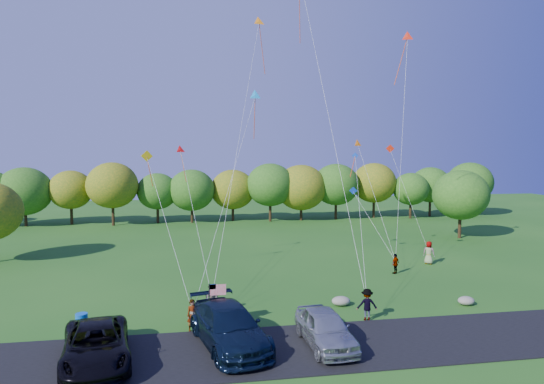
{
  "coord_description": "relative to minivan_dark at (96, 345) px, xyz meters",
  "views": [
    {
      "loc": [
        -5.13,
        -26.2,
        9.61
      ],
      "look_at": [
        0.4,
        6.0,
        6.77
      ],
      "focal_mm": 32.0,
      "sensor_mm": 36.0,
      "label": 1
    }
  ],
  "objects": [
    {
      "name": "flyer_c",
      "position": [
        14.02,
        3.43,
        -0.01
      ],
      "size": [
        1.25,
        0.83,
        1.81
      ],
      "primitive_type": "imported",
      "rotation": [
        0.0,
        0.0,
        3.0
      ],
      "color": "#4C4C59",
      "rests_on": "ground"
    },
    {
      "name": "treeline",
      "position": [
        10.52,
        39.86,
        3.85
      ],
      "size": [
        75.31,
        26.9,
        8.51
      ],
      "color": "#3C2916",
      "rests_on": "ground"
    },
    {
      "name": "flyer_a",
      "position": [
        4.29,
        3.43,
        -0.06
      ],
      "size": [
        0.71,
        0.55,
        1.72
      ],
      "primitive_type": "imported",
      "rotation": [
        0.0,
        0.0,
        0.25
      ],
      "color": "#4C4C59",
      "rests_on": "ground"
    },
    {
      "name": "flag_assembly",
      "position": [
        5.45,
        3.53,
        0.95
      ],
      "size": [
        0.92,
        0.6,
        2.49
      ],
      "color": "black",
      "rests_on": "ground"
    },
    {
      "name": "kites_aloft",
      "position": [
        13.11,
        18.63,
        16.2
      ],
      "size": [
        21.44,
        9.93,
        19.74
      ],
      "color": "red",
      "rests_on": "ground"
    },
    {
      "name": "flyer_d",
      "position": [
        19.97,
        12.94,
        -0.14
      ],
      "size": [
        0.97,
        0.84,
        1.57
      ],
      "primitive_type": "imported",
      "rotation": [
        0.0,
        0.0,
        3.75
      ],
      "color": "#4C4C59",
      "rests_on": "ground"
    },
    {
      "name": "flyer_e",
      "position": [
        24.09,
        15.49,
        0.05
      ],
      "size": [
        1.11,
        1.09,
        1.94
      ],
      "primitive_type": "imported",
      "rotation": [
        0.0,
        0.0,
        2.4
      ],
      "color": "#4C4C59",
      "rests_on": "ground"
    },
    {
      "name": "boulder_far",
      "position": [
        21.09,
        4.95,
        -0.65
      ],
      "size": [
        1.03,
        0.86,
        0.54
      ],
      "primitive_type": "ellipsoid",
      "color": "gray",
      "rests_on": "ground"
    },
    {
      "name": "minivan_dark",
      "position": [
        0.0,
        0.0,
        0.0
      ],
      "size": [
        3.82,
        6.57,
        1.72
      ],
      "primitive_type": "imported",
      "rotation": [
        0.0,
        0.0,
        0.16
      ],
      "color": "black",
      "rests_on": "asphalt_lane"
    },
    {
      "name": "park_bench",
      "position": [
        -1.0,
        3.43,
        -0.39
      ],
      "size": [
        1.79,
        0.46,
        0.99
      ],
      "rotation": [
        0.0,
        0.0,
        -0.04
      ],
      "color": "#13361A",
      "rests_on": "ground"
    },
    {
      "name": "asphalt_lane",
      "position": [
        9.33,
        0.23,
        -0.89
      ],
      "size": [
        44.0,
        6.0,
        0.06
      ],
      "primitive_type": "cube",
      "color": "black",
      "rests_on": "ground"
    },
    {
      "name": "boulder_near",
      "position": [
        13.37,
        6.16,
        -0.63
      ],
      "size": [
        1.16,
        0.91,
        0.58
      ],
      "primitive_type": "ellipsoid",
      "color": "#9D9489",
      "rests_on": "ground"
    },
    {
      "name": "minivan_navy",
      "position": [
        6.02,
        0.98,
        0.11
      ],
      "size": [
        4.2,
        7.15,
        1.95
      ],
      "primitive_type": "imported",
      "rotation": [
        0.0,
        0.0,
        0.23
      ],
      "color": "black",
      "rests_on": "asphalt_lane"
    },
    {
      "name": "minivan_silver",
      "position": [
        10.67,
        0.24,
        0.01
      ],
      "size": [
        2.33,
        5.23,
        1.75
      ],
      "primitive_type": "imported",
      "rotation": [
        0.0,
        0.0,
        0.05
      ],
      "color": "#A1A5AC",
      "rests_on": "asphalt_lane"
    },
    {
      "name": "trash_barrel",
      "position": [
        -1.54,
        4.43,
        -0.45
      ],
      "size": [
        0.63,
        0.63,
        0.95
      ],
      "primitive_type": "cylinder",
      "color": "#0C52B9",
      "rests_on": "ground"
    },
    {
      "name": "ground",
      "position": [
        9.33,
        4.23,
        -0.92
      ],
      "size": [
        140.0,
        140.0,
        0.0
      ],
      "primitive_type": "plane",
      "color": "#1F5117",
      "rests_on": "ground"
    },
    {
      "name": "flyer_b",
      "position": [
        5.43,
        5.92,
        -0.05
      ],
      "size": [
        1.06,
        0.99,
        1.75
      ],
      "primitive_type": "imported",
      "rotation": [
        0.0,
        0.0,
        -0.49
      ],
      "color": "#4C4C59",
      "rests_on": "ground"
    }
  ]
}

